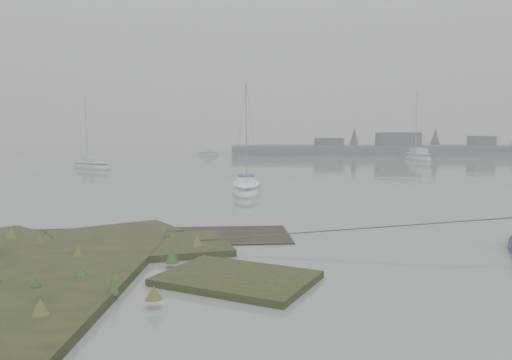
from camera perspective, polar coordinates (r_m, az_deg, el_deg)
The scene contains 6 objects.
ground at distance 42.26m, azimuth -0.22°, elevation 0.81°, with size 160.00×160.00×0.00m, color slate.
far_shoreline at distance 78.33m, azimuth 20.59°, elevation 3.32°, with size 60.00×8.00×4.15m.
sailboat_white at distance 28.57m, azimuth -1.12°, elevation -1.12°, with size 1.83×4.95×6.89m.
sailboat_far_a at distance 49.40m, azimuth -18.25°, elevation 1.50°, with size 5.33×4.50×7.48m.
sailboat_far_b at distance 64.34m, azimuth 18.02°, elevation 2.47°, with size 2.73×6.77×9.33m.
sailboat_far_c at distance 72.89m, azimuth -5.46°, elevation 2.99°, with size 4.32×3.66×6.07m.
Camera 1 is at (1.25, -12.09, 3.61)m, focal length 35.00 mm.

